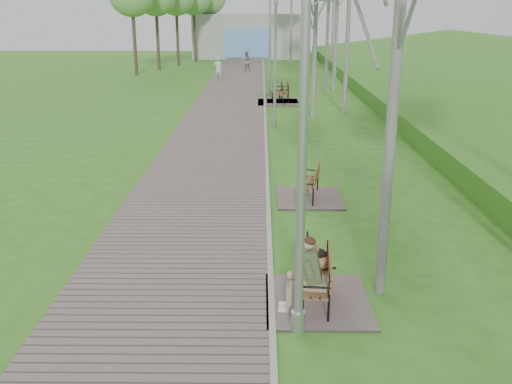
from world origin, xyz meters
TOP-DOWN VIEW (x-y plane):
  - walkway at (-1.75, 21.50)m, footprint 3.50×67.00m
  - kerb at (0.00, 21.50)m, footprint 0.10×67.00m
  - building_north at (-1.50, 50.97)m, footprint 10.00×5.20m
  - bench_main at (0.66, 3.36)m, footprint 1.66×1.85m
  - bench_second at (0.99, 8.63)m, footprint 1.60×1.78m
  - bench_third at (0.98, 24.30)m, footprint 1.82×2.02m
  - bench_far at (0.63, 23.65)m, footprint 2.01×2.24m
  - lamp_post_near at (0.37, 2.53)m, footprint 0.21×0.21m
  - lamp_post_second at (0.36, 17.68)m, footprint 0.19×0.19m
  - lamp_post_third at (0.27, 26.27)m, footprint 0.21×0.21m
  - pedestrian_near at (-2.96, 32.54)m, footprint 0.61×0.45m
  - pedestrian_far at (-1.30, 38.28)m, footprint 0.76×0.61m

SIDE VIEW (x-z plane):
  - walkway at x=-1.75m, z-range 0.00..0.04m
  - kerb at x=0.00m, z-range 0.00..0.05m
  - bench_second at x=0.99m, z-range -0.31..0.67m
  - bench_third at x=0.98m, z-range -0.35..0.76m
  - bench_far at x=0.63m, z-range -0.39..0.85m
  - bench_main at x=0.66m, z-range -0.32..1.13m
  - pedestrian_far at x=-1.30m, z-range 0.00..1.48m
  - pedestrian_near at x=-2.96m, z-range 0.00..1.55m
  - building_north at x=-1.50m, z-range -0.01..3.99m
  - lamp_post_second at x=0.36m, z-range -0.16..4.67m
  - lamp_post_third at x=0.27m, z-range -0.17..5.15m
  - lamp_post_near at x=0.37m, z-range -0.18..5.36m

